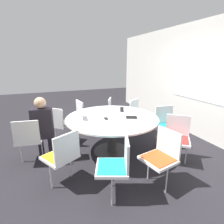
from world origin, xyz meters
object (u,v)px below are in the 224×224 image
Objects in this scene: chair_4 at (177,135)px; chair_7 at (114,111)px; chair_0 at (29,137)px; laptop at (85,116)px; chair_1 at (62,154)px; person_0 at (43,124)px; chair_2 at (117,163)px; cell_phone at (106,119)px; chair_6 at (138,113)px; chair_9 at (59,122)px; chair_8 at (85,114)px; chair_3 at (162,154)px; coffee_cup at (122,109)px; chair_5 at (166,123)px; spiral_notebook at (131,117)px.

chair_4 is 1.92m from chair_7.
chair_0 is 2.62× the size of laptop.
chair_1 is 0.91m from person_0.
chair_4 is (-0.43, 1.37, 0.00)m from chair_2.
cell_phone is at bearing 9.21° from chair_2.
chair_6 is 1.96m from chair_9.
chair_8 is at bearing 53.28° from person_0.
cell_phone is (-1.11, 0.24, 0.24)m from chair_2.
chair_1 is 1.00× the size of chair_3.
chair_3 is 1.00× the size of chair_8.
chair_4 is at bearing -110.54° from laptop.
chair_0 is 1.00× the size of chair_1.
laptop reaches higher than chair_7.
chair_3 is 1.00× the size of chair_4.
chair_7 is (-2.29, 0.89, 0.00)m from chair_2.
chair_3 is 2.62× the size of laptop.
chair_8 is at bearing -173.82° from cell_phone.
chair_0 is at bearing 20.76° from chair_4.
laptop is (-0.81, -1.50, 0.29)m from chair_4.
chair_2 and chair_4 have the same top height.
chair_4 is 8.62× the size of coffee_cup.
chair_0 is 2.66m from chair_4.
person_0 is at bearing -19.38° from chair_6.
chair_1 is 2.02m from chair_4.
chair_9 is 8.62× the size of coffee_cup.
chair_4 is at bearing 59.00° from cell_phone.
chair_1 and chair_8 have the same top height.
chair_8 is 1.00× the size of chair_9.
cell_phone is at bearing -0.59° from chair_0.
chair_6 is 0.85m from coffee_cup.
chair_5 is 2.62× the size of laptop.
chair_9 is at bearing 2.22° from chair_4.
chair_5 and chair_7 have the same top height.
chair_6 is (-1.45, 0.02, 0.00)m from chair_4.
person_0 reaches higher than chair_8.
laptop is at bearing -106.65° from spiral_notebook.
chair_2 is at bearing -165.96° from laptop.
chair_8 is at bearing -52.93° from chair_6.
cell_phone is (0.13, 0.37, -0.05)m from laptop.
chair_8 is (-0.48, -1.28, 0.00)m from chair_6.
person_0 is at bearing 37.40° from chair_3.
chair_3 is 1.04m from spiral_notebook.
chair_6 is 0.64m from chair_7.
chair_6 is at bearing 123.68° from coffee_cup.
chair_1 is 1.10m from cell_phone.
chair_2 is 1.00× the size of chair_8.
chair_5 reaches higher than spiral_notebook.
coffee_cup is at bearing 16.02° from chair_7.
chair_2 and chair_7 have the same top height.
spiral_notebook is 0.49m from cell_phone.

